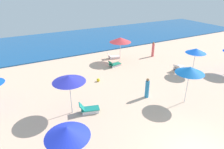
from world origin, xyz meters
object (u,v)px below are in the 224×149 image
Objects in this scene: umbrella_6 at (190,70)px; umbrella_3 at (196,51)px; umbrella_5 at (120,40)px; lounge_chair_5_1 at (114,64)px; umbrella_0 at (67,132)px; lounge_chair_3_0 at (178,67)px; lounge_chair_4_0 at (89,109)px; lounge_chair_5_0 at (113,56)px; beach_ball_0 at (98,80)px; beachgoer_1 at (153,50)px; umbrella_4 at (69,79)px; beachgoer_0 at (147,88)px.

umbrella_3 is at bearing 36.20° from umbrella_6.
umbrella_3 is 0.92× the size of umbrella_5.
umbrella_6 is (1.26, -8.16, 2.24)m from lounge_chair_5_1.
umbrella_6 is at bearing 12.41° from umbrella_0.
lounge_chair_4_0 is (-10.35, -2.33, 0.00)m from lounge_chair_3_0.
lounge_chair_4_0 reaches higher than lounge_chair_5_0.
lounge_chair_5_1 reaches higher than lounge_chair_3_0.
umbrella_5 is at bearing 39.16° from beach_ball_0.
lounge_chair_5_0 is 4.67m from beachgoer_1.
umbrella_5 reaches higher than beachgoer_1.
beach_ball_0 is at bearing 125.00° from umbrella_6.
umbrella_5 is 1.86× the size of lounge_chair_5_1.
umbrella_3 is 8.66m from lounge_chair_5_0.
beach_ball_0 is at bearing 152.43° from lounge_chair_5_0.
lounge_chair_5_0 is (7.26, 7.71, -2.23)m from umbrella_4.
umbrella_0 is 1.75× the size of beachgoer_0.
lounge_chair_5_0 is 1.01× the size of beachgoer_0.
umbrella_3 is 11.23m from lounge_chair_4_0.
umbrella_4 is at bearing 72.27° from umbrella_0.
umbrella_4 is at bearing 150.33° from lounge_chair_5_0.
umbrella_0 reaches higher than beach_ball_0.
lounge_chair_5_1 is at bearing 52.84° from umbrella_0.
umbrella_6 is (-0.05, -9.23, 0.13)m from umbrella_5.
lounge_chair_4_0 is 0.52× the size of umbrella_6.
beachgoer_0 is 9.25m from beachgoer_1.
beachgoer_1 is at bearing 39.32° from umbrella_0.
umbrella_3 is 1.57× the size of lounge_chair_3_0.
lounge_chair_4_0 is 9.95m from umbrella_5.
lounge_chair_5_0 is 0.91× the size of beachgoer_1.
lounge_chair_5_1 is at bearing 167.64° from lounge_chair_5_0.
lounge_chair_4_0 is at bearing 82.71° from lounge_chair_3_0.
umbrella_6 is 1.76× the size of beachgoer_0.
umbrella_3 reaches higher than lounge_chair_3_0.
umbrella_0 is 16.99m from beachgoer_1.
lounge_chair_3_0 is 5.32× the size of beach_ball_0.
umbrella_4 is at bearing -176.64° from umbrella_3.
umbrella_6 is at bearing -91.79° from lounge_chair_4_0.
umbrella_5 is 7.85m from beachgoer_0.
umbrella_0 is 4.76m from umbrella_4.
lounge_chair_3_0 is (12.76, 6.36, -2.20)m from umbrella_0.
beachgoer_0 is at bearing 93.87° from lounge_chair_3_0.
beach_ball_0 is (-2.84, -2.31, -0.11)m from lounge_chair_5_1.
umbrella_4 reaches higher than lounge_chair_3_0.
beachgoer_1 is at bearing -6.74° from umbrella_5.
umbrella_0 is at bearing 158.19° from lounge_chair_5_0.
umbrella_3 reaches higher than beachgoer_1.
lounge_chair_3_0 is 8.06m from beach_ball_0.
umbrella_0 is 14.42m from lounge_chair_3_0.
beachgoer_0 reaches higher than lounge_chair_5_1.
lounge_chair_4_0 is 12.60m from beachgoer_1.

